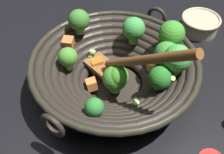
# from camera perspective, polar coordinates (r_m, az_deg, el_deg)

# --- Properties ---
(ground_plane) EXTENTS (4.00, 4.00, 0.00)m
(ground_plane) POSITION_cam_1_polar(r_m,az_deg,el_deg) (0.65, 0.49, -2.17)
(ground_plane) COLOR black
(wok) EXTENTS (0.37, 0.37, 0.24)m
(wok) POSITION_cam_1_polar(r_m,az_deg,el_deg) (0.61, 1.04, 1.90)
(wok) COLOR black
(wok) RESTS_ON ground
(prep_bowl) EXTENTS (0.11, 0.11, 0.05)m
(prep_bowl) POSITION_cam_1_polar(r_m,az_deg,el_deg) (0.84, 17.95, 10.57)
(prep_bowl) COLOR tan
(prep_bowl) RESTS_ON ground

